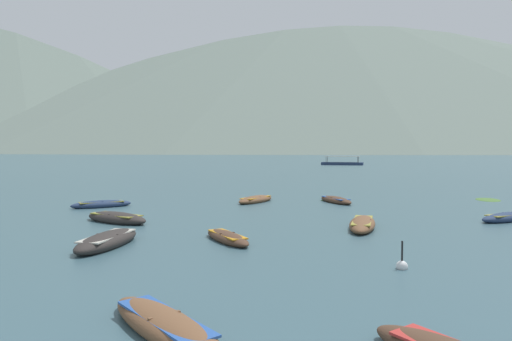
% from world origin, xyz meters
% --- Properties ---
extents(ground_plane, '(6000.00, 6000.00, 0.00)m').
position_xyz_m(ground_plane, '(0.00, 1500.00, 0.00)').
color(ground_plane, '#385660').
extents(mountain_1, '(1942.14, 1942.14, 589.56)m').
position_xyz_m(mountain_1, '(-892.25, 1414.24, 294.78)').
color(mountain_1, slate).
rests_on(mountain_1, ground).
extents(mountain_2, '(2182.03, 2182.03, 597.63)m').
position_xyz_m(mountain_2, '(-411.84, 1775.74, 298.81)').
color(mountain_2, slate).
rests_on(mountain_2, ground).
extents(mountain_3, '(2456.11, 2456.11, 560.73)m').
position_xyz_m(mountain_3, '(124.24, 1626.89, 280.36)').
color(mountain_3, slate).
rests_on(mountain_3, ground).
extents(rowboat_0, '(3.85, 3.11, 0.57)m').
position_xyz_m(rowboat_0, '(-10.86, 24.71, 0.18)').
color(rowboat_0, navy).
rests_on(rowboat_0, ground).
extents(rowboat_1, '(2.54, 4.12, 0.55)m').
position_xyz_m(rowboat_1, '(4.86, 28.38, 0.17)').
color(rowboat_1, '#4C3323').
rests_on(rowboat_1, ground).
extents(rowboat_2, '(2.64, 3.46, 0.49)m').
position_xyz_m(rowboat_2, '(-1.16, 14.12, 0.15)').
color(rowboat_2, '#4C3323').
rests_on(rowboat_2, ground).
extents(rowboat_3, '(4.32, 3.30, 0.67)m').
position_xyz_m(rowboat_3, '(-7.56, 18.69, 0.21)').
color(rowboat_3, '#2D2826').
rests_on(rowboat_3, ground).
extents(rowboat_4, '(2.16, 4.61, 0.62)m').
position_xyz_m(rowboat_4, '(4.92, 17.66, 0.20)').
color(rowboat_4, brown).
rests_on(rowboat_4, ground).
extents(rowboat_5, '(4.15, 3.07, 0.57)m').
position_xyz_m(rowboat_5, '(13.10, 20.45, 0.18)').
color(rowboat_5, navy).
rests_on(rowboat_5, ground).
extents(rowboat_6, '(3.00, 4.25, 0.59)m').
position_xyz_m(rowboat_6, '(-0.90, 28.26, 0.18)').
color(rowboat_6, brown).
rests_on(rowboat_6, ground).
extents(rowboat_9, '(1.80, 4.28, 0.69)m').
position_xyz_m(rowboat_9, '(-5.69, 12.88, 0.22)').
color(rowboat_9, '#2D2826').
rests_on(rowboat_9, ground).
extents(rowboat_10, '(3.57, 3.72, 0.55)m').
position_xyz_m(rowboat_10, '(-1.25, 4.79, 0.17)').
color(rowboat_10, brown).
rests_on(rowboat_10, ground).
extents(ferry_0, '(11.25, 5.96, 2.54)m').
position_xyz_m(ferry_0, '(16.43, 115.63, 0.45)').
color(ferry_0, navy).
rests_on(ferry_0, ground).
extents(mooring_buoy, '(0.37, 0.37, 0.99)m').
position_xyz_m(mooring_buoy, '(4.87, 10.19, 0.10)').
color(mooring_buoy, silver).
rests_on(mooring_buoy, ground).
extents(weed_patch_0, '(2.52, 1.91, 0.14)m').
position_xyz_m(weed_patch_0, '(4.99, 30.05, 0.00)').
color(weed_patch_0, '#38662D').
rests_on(weed_patch_0, ground).
extents(weed_patch_3, '(2.37, 3.20, 0.14)m').
position_xyz_m(weed_patch_3, '(16.58, 30.88, 0.00)').
color(weed_patch_3, '#477033').
rests_on(weed_patch_3, ground).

